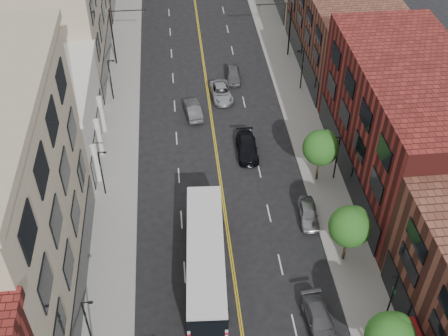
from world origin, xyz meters
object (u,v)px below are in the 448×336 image
object	(u,v)px
car_parked_mid	(319,320)
car_lane_a	(247,147)
city_bus	(206,257)
car_lane_behind	(193,109)
car_lane_c	(233,74)
car_lane_b	(221,92)
car_parked_far	(308,213)

from	to	relation	value
car_parked_mid	car_lane_a	distance (m)	20.99
city_bus	car_parked_mid	world-z (taller)	city_bus
car_lane_behind	car_lane_c	world-z (taller)	car_lane_behind
car_lane_c	car_lane_b	bearing A→B (deg)	-112.89
city_bus	car_lane_behind	distance (m)	22.35
car_parked_mid	car_lane_behind	size ratio (longest dim) A/B	1.06
car_parked_mid	car_lane_b	world-z (taller)	car_lane_b
car_parked_mid	car_lane_b	size ratio (longest dim) A/B	0.95
city_bus	car_lane_a	world-z (taller)	city_bus
car_lane_a	car_parked_far	bearing A→B (deg)	-65.56
car_parked_mid	car_lane_c	world-z (taller)	car_lane_c
car_lane_c	city_bus	bearing A→B (deg)	-97.58
car_parked_mid	car_lane_behind	world-z (taller)	car_lane_behind
city_bus	car_parked_mid	distance (m)	9.98
car_lane_c	car_parked_mid	bearing A→B (deg)	-82.76
car_parked_far	car_lane_c	distance (m)	24.35
city_bus	car_parked_far	world-z (taller)	city_bus
car_parked_mid	car_lane_behind	bearing A→B (deg)	100.69
car_parked_far	car_lane_behind	bearing A→B (deg)	122.51
car_parked_mid	car_lane_b	xyz separation A→B (m)	(-4.30, 31.28, 0.01)
car_parked_far	car_lane_b	world-z (taller)	car_parked_far
car_parked_mid	car_lane_a	bearing A→B (deg)	92.51
city_bus	car_lane_c	distance (m)	29.77
car_lane_behind	car_lane_b	world-z (taller)	car_lane_behind
city_bus	car_lane_behind	xyz separation A→B (m)	(0.24, 22.32, -1.28)
car_parked_mid	car_parked_far	distance (m)	11.08
car_lane_behind	car_lane_b	distance (m)	4.73
car_lane_a	car_lane_c	world-z (taller)	car_lane_a
city_bus	car_lane_b	distance (m)	25.82
city_bus	car_lane_c	world-z (taller)	city_bus
car_lane_b	car_lane_c	world-z (taller)	car_lane_c
car_parked_far	car_lane_a	distance (m)	10.72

